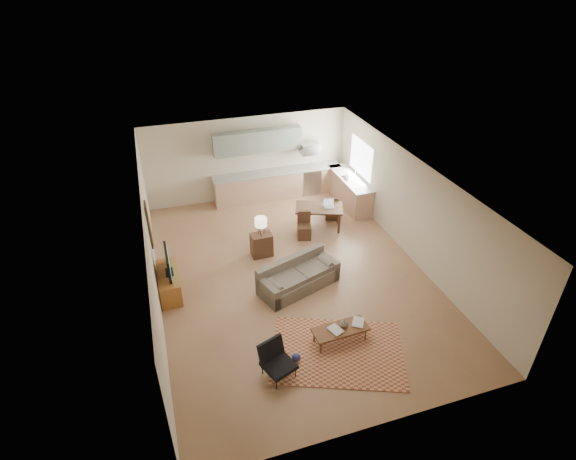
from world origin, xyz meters
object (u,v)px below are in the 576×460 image
object	(u,v)px
tv_credenza	(169,283)
console_table	(262,245)
sofa	(299,275)
armchair	(279,363)
coffee_table	(340,335)
dining_table	(319,217)

from	to	relation	value
tv_credenza	console_table	size ratio (longest dim) A/B	1.94
sofa	armchair	distance (m)	2.72
sofa	tv_credenza	bearing A→B (deg)	146.68
coffee_table	armchair	size ratio (longest dim) A/B	1.62
sofa	armchair	size ratio (longest dim) A/B	2.84
sofa	coffee_table	xyz separation A→B (m)	(0.25, -1.94, -0.18)
armchair	tv_credenza	distance (m)	3.64
sofa	coffee_table	size ratio (longest dim) A/B	1.75
coffee_table	tv_credenza	xyz separation A→B (m)	(-3.24, 2.70, 0.11)
coffee_table	console_table	distance (m)	3.61
console_table	sofa	bearing A→B (deg)	-73.80
console_table	tv_credenza	bearing A→B (deg)	-162.79
sofa	console_table	bearing A→B (deg)	88.31
dining_table	console_table	bearing A→B (deg)	-135.35
dining_table	coffee_table	bearing A→B (deg)	-84.55
sofa	console_table	xyz separation A→B (m)	(-0.50, 1.59, -0.03)
armchair	dining_table	xyz separation A→B (m)	(2.69, 4.88, -0.02)
coffee_table	dining_table	bearing A→B (deg)	71.60
armchair	console_table	distance (m)	4.09
coffee_table	tv_credenza	bearing A→B (deg)	137.18
tv_credenza	dining_table	xyz separation A→B (m)	(4.45, 1.69, 0.05)
armchair	tv_credenza	xyz separation A→B (m)	(-1.76, 3.19, -0.07)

